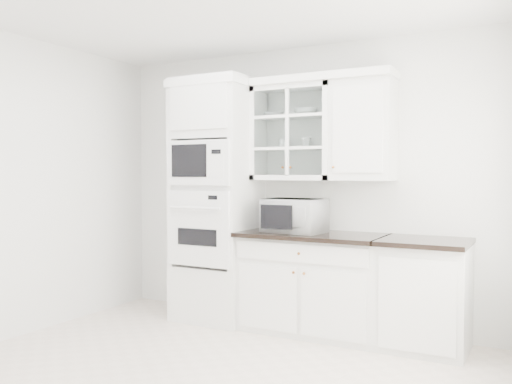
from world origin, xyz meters
The scene contains 13 objects.
ground centered at (0.00, 0.00, 0.01)m, with size 4.00×3.50×0.01m, color beige.
room_shell centered at (0.00, 0.43, 1.78)m, with size 4.00×3.50×2.70m.
oven_column centered at (-0.75, 1.42, 1.20)m, with size 0.76×0.68×2.40m.
base_cabinet_run centered at (0.28, 1.45, 0.46)m, with size 1.32×0.67×0.92m.
extra_base_cabinet centered at (1.28, 1.45, 0.46)m, with size 0.72×0.67×0.92m.
upper_cabinet_glass centered at (0.03, 1.58, 1.85)m, with size 0.80×0.33×0.90m.
upper_cabinet_solid centered at (0.71, 1.58, 1.85)m, with size 0.55×0.33×0.90m, color white.
crown_molding centered at (-0.07, 1.56, 2.33)m, with size 2.14×0.38×0.07m, color white.
countertop_microwave centered at (0.12, 1.41, 1.08)m, with size 0.54×0.45×0.31m, color white.
bowl_a centered at (-0.20, 1.59, 2.03)m, with size 0.19×0.19×0.05m, color white.
bowl_b centered at (0.15, 1.58, 2.04)m, with size 0.22×0.22×0.07m, color white.
cup_a centered at (-0.08, 1.60, 1.76)m, with size 0.11×0.11×0.09m, color white.
cup_b centered at (0.14, 1.60, 1.76)m, with size 0.10×0.10×0.09m, color white.
Camera 1 is at (2.18, -3.15, 1.47)m, focal length 38.00 mm.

